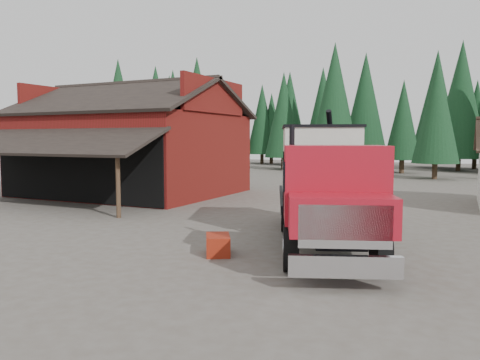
% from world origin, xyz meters
% --- Properties ---
extents(ground, '(120.00, 120.00, 0.00)m').
position_xyz_m(ground, '(0.00, 0.00, 0.00)').
color(ground, '#4D463C').
rests_on(ground, ground).
extents(red_barn, '(12.80, 13.63, 7.18)m').
position_xyz_m(red_barn, '(-11.00, 9.90, 2.69)').
color(red_barn, maroon).
rests_on(red_barn, ground).
extents(conifer_backdrop, '(76.00, 16.00, 16.00)m').
position_xyz_m(conifer_backdrop, '(0.00, 42.00, 0.00)').
color(conifer_backdrop, '#103219').
rests_on(conifer_backdrop, ground).
extents(near_pine_a, '(4.40, 4.40, 11.40)m').
position_xyz_m(near_pine_a, '(-22.00, 28.00, 6.39)').
color(near_pine_a, '#382619').
rests_on(near_pine_a, ground).
extents(near_pine_b, '(3.96, 3.96, 10.40)m').
position_xyz_m(near_pine_b, '(6.00, 30.00, 5.89)').
color(near_pine_b, '#382619').
rests_on(near_pine_b, ground).
extents(near_pine_d, '(5.28, 5.28, 13.40)m').
position_xyz_m(near_pine_d, '(-4.00, 34.00, 7.39)').
color(near_pine_d, '#382619').
rests_on(near_pine_d, ground).
extents(feed_truck, '(6.18, 10.50, 4.61)m').
position_xyz_m(feed_truck, '(4.00, 0.98, 2.15)').
color(feed_truck, black).
rests_on(feed_truck, ground).
extents(equip_box, '(1.15, 1.30, 0.60)m').
position_xyz_m(equip_box, '(1.54, -1.89, 0.30)').
color(equip_box, maroon).
rests_on(equip_box, ground).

